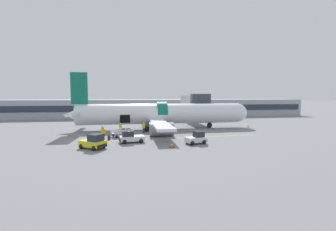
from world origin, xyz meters
name	(u,v)px	position (x,y,z in m)	size (l,w,h in m)	color
ground_plane	(154,136)	(0.00, 0.00, 0.00)	(500.00, 500.00, 0.00)	slate
apron_marking_line	(182,138)	(3.81, -2.65, 0.00)	(23.31, 1.65, 0.01)	yellow
terminal_strip	(142,108)	(0.00, 34.02, 2.51)	(97.44, 12.91, 5.01)	#9EA3AD
jet_bridge_stub	(194,102)	(10.36, 13.67, 4.74)	(3.78, 12.29, 6.51)	#4C4C51
airplane	(159,114)	(1.71, 6.69, 2.73)	(33.80, 27.23, 10.12)	white
baggage_tug_lead	(196,139)	(4.77, -6.79, 0.67)	(2.84, 2.23, 1.59)	silver
baggage_tug_mid	(131,137)	(-3.49, -4.65, 0.67)	(3.40, 2.27, 1.55)	white
baggage_tug_rear	(93,142)	(-7.78, -7.39, 0.74)	(3.34, 3.04, 1.72)	yellow
baggage_cart_loading	(123,132)	(-4.66, 0.12, 0.60)	(4.03, 2.73, 1.18)	silver
ground_crew_loader_a	(120,128)	(-5.14, 2.61, 0.93)	(0.57, 0.57, 1.77)	#1E2338
ground_crew_loader_b	(103,133)	(-7.27, -2.07, 0.92)	(0.61, 0.46, 1.75)	#2D2D33
ground_crew_driver	(102,130)	(-7.87, 1.78, 0.86)	(0.38, 0.56, 1.64)	black
ground_crew_supervisor	(144,127)	(-1.38, 2.67, 0.92)	(0.58, 0.54, 1.74)	#2D2D33
suitcase_on_tarmac_upright	(109,138)	(-6.49, -2.44, 0.29)	(0.40, 0.28, 0.69)	#4C1E1E
safety_cone_nose	(248,126)	(19.14, 6.19, 0.27)	(0.44, 0.44, 0.59)	black
safety_cone_engine_left	(172,145)	(1.33, -8.13, 0.26)	(0.63, 0.63, 0.56)	black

